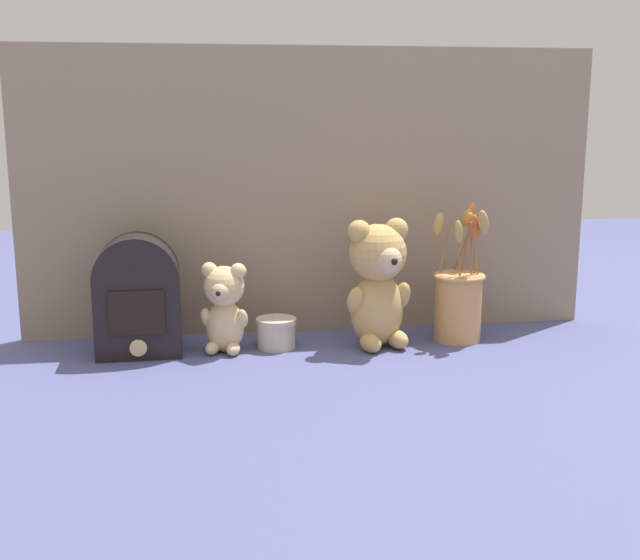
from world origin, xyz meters
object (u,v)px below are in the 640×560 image
at_px(flower_vase, 459,298).
at_px(decorative_tin_tall, 276,333).
at_px(vintage_radio, 138,296).
at_px(teddy_bear_medium, 224,306).
at_px(teddy_bear_large, 378,281).

relative_size(flower_vase, decorative_tin_tall, 3.48).
distance_m(flower_vase, vintage_radio, 0.73).
bearing_deg(teddy_bear_medium, decorative_tin_tall, 8.71).
height_order(teddy_bear_medium, decorative_tin_tall, teddy_bear_medium).
relative_size(teddy_bear_large, vintage_radio, 1.10).
bearing_deg(vintage_radio, teddy_bear_large, -2.24).
xyz_separation_m(teddy_bear_large, teddy_bear_medium, (-0.34, 0.01, -0.05)).
relative_size(flower_vase, vintage_radio, 1.20).
xyz_separation_m(teddy_bear_large, decorative_tin_tall, (-0.23, 0.02, -0.12)).
height_order(vintage_radio, decorative_tin_tall, vintage_radio).
distance_m(flower_vase, decorative_tin_tall, 0.43).
bearing_deg(vintage_radio, decorative_tin_tall, 0.71).
bearing_deg(flower_vase, decorative_tin_tall, -179.88).
height_order(teddy_bear_large, flower_vase, flower_vase).
height_order(teddy_bear_large, decorative_tin_tall, teddy_bear_large).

